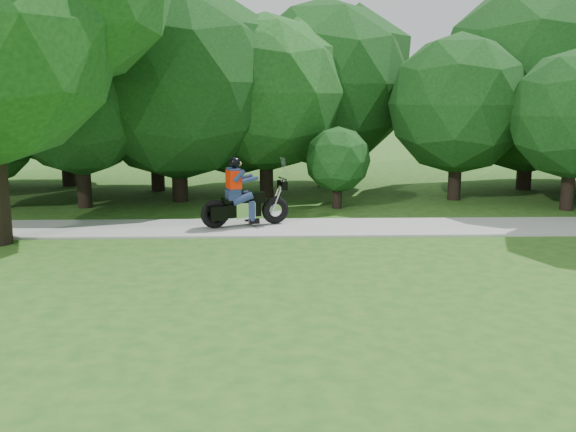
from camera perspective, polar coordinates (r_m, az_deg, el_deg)
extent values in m
plane|color=#235618|center=(10.11, 22.30, -10.48)|extent=(100.00, 100.00, 0.00)
cube|color=#9E9E99|center=(17.41, 11.73, -0.95)|extent=(60.00, 2.20, 0.06)
cylinder|color=black|center=(23.00, -4.73, 3.91)|extent=(0.45, 0.45, 1.49)
sphere|color=#103713|center=(22.83, -4.83, 9.86)|extent=(5.03, 5.03, 5.03)
cylinder|color=black|center=(20.94, -17.69, 3.16)|extent=(0.43, 0.43, 1.80)
sphere|color=#103713|center=(20.77, -18.08, 9.78)|extent=(4.66, 4.66, 4.66)
cylinder|color=black|center=(21.29, 23.62, 2.65)|extent=(0.39, 0.39, 1.63)
sphere|color=#103713|center=(21.12, 24.06, 8.23)|extent=(3.89, 3.89, 3.89)
cylinder|color=black|center=(24.43, 3.28, 4.71)|extent=(0.51, 0.51, 1.80)
sphere|color=#103713|center=(24.29, 3.35, 11.59)|extent=(6.24, 6.24, 6.24)
cylinder|color=black|center=(25.28, 20.29, 4.26)|extent=(0.54, 0.54, 1.80)
sphere|color=#103713|center=(25.15, 20.77, 11.32)|extent=(6.82, 6.82, 6.82)
cylinder|color=black|center=(22.16, 14.61, 3.57)|extent=(0.43, 0.43, 1.68)
sphere|color=#103713|center=(21.99, 14.90, 9.61)|extent=(4.61, 4.61, 4.61)
cylinder|color=black|center=(23.88, -11.52, 4.36)|extent=(0.48, 0.48, 1.80)
sphere|color=#103713|center=(23.73, -11.78, 10.97)|extent=(5.69, 5.69, 5.69)
cylinder|color=black|center=(22.03, -1.93, 4.04)|extent=(0.46, 0.46, 1.80)
sphere|color=#144818|center=(21.87, -1.98, 10.85)|extent=(5.28, 5.28, 5.28)
cylinder|color=black|center=(21.38, -9.61, 3.68)|extent=(0.51, 0.51, 1.80)
sphere|color=#103713|center=(21.21, -9.86, 11.57)|extent=(6.27, 6.27, 6.27)
cylinder|color=black|center=(26.03, -18.94, 4.52)|extent=(0.53, 0.53, 1.80)
sphere|color=#103713|center=(25.90, -19.36, 11.16)|extent=(6.52, 6.52, 6.52)
cylinder|color=black|center=(19.92, 4.40, 1.90)|extent=(0.30, 0.30, 0.86)
sphere|color=#103713|center=(19.78, 4.44, 5.02)|extent=(2.03, 2.03, 2.03)
torus|color=black|center=(16.77, -6.53, 0.18)|extent=(0.78, 0.44, 0.75)
torus|color=black|center=(17.23, -1.14, 0.54)|extent=(0.78, 0.44, 0.75)
cube|color=black|center=(16.92, -4.45, 0.49)|extent=(1.22, 0.63, 0.34)
cube|color=silver|center=(16.96, -3.91, 0.53)|extent=(0.61, 0.51, 0.43)
cube|color=black|center=(16.98, -3.06, 1.66)|extent=(0.63, 0.48, 0.28)
cube|color=black|center=(16.83, -4.90, 1.40)|extent=(0.64, 0.50, 0.11)
cylinder|color=silver|center=(17.18, -1.01, 1.78)|extent=(0.42, 0.18, 0.96)
cylinder|color=silver|center=(17.17, -0.44, 3.33)|extent=(0.26, 0.66, 0.04)
cube|color=black|center=(16.54, -6.15, 0.23)|extent=(0.47, 0.27, 0.37)
cube|color=black|center=(17.00, -6.55, 0.51)|extent=(0.47, 0.27, 0.37)
cube|color=navy|center=(16.81, -4.91, 1.91)|extent=(0.44, 0.49, 0.26)
cube|color=navy|center=(16.76, -4.86, 3.22)|extent=(0.41, 0.52, 0.60)
cube|color=#FF2205|center=(16.75, -4.86, 3.29)|extent=(0.45, 0.57, 0.47)
sphere|color=black|center=(16.71, -4.78, 4.76)|extent=(0.30, 0.30, 0.30)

